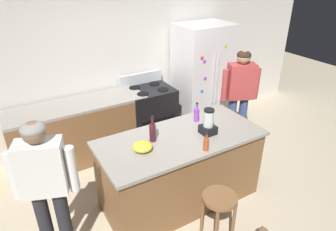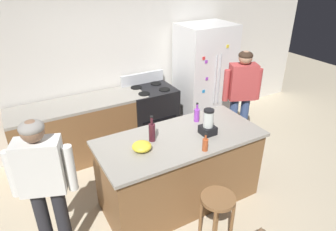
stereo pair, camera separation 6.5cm
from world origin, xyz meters
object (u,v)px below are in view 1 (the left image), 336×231
Objects in this scene: person_by_sink_right at (240,92)px; bottle_wine at (153,132)px; bottle_cooking_sauce at (206,144)px; mixing_bowl at (143,147)px; person_by_island_left at (46,183)px; bar_stool at (219,207)px; kitchen_island at (180,169)px; blender_appliance at (208,123)px; stove_range at (149,114)px; bottle_soda at (197,114)px; refrigerator at (202,78)px.

person_by_sink_right is 5.17× the size of bottle_wine.
mixing_bowl is (-0.60, 0.34, -0.03)m from bottle_cooking_sauce.
bottle_wine is 0.62m from bottle_cooking_sauce.
person_by_island_left is 1.72m from bar_stool.
person_by_sink_right is (1.46, 0.59, 0.52)m from kitchen_island.
blender_appliance reaches higher than kitchen_island.
bottle_wine is (-1.78, -0.50, 0.06)m from person_by_sink_right.
stove_range is 1.53m from person_by_sink_right.
person_by_island_left is 6.32× the size of bottle_soda.
blender_appliance is (-1.13, -0.69, 0.08)m from person_by_sink_right.
bottle_cooking_sauce is at bearing 74.92° from bar_stool.
stove_range is 2.34m from bar_stool.
person_by_island_left is at bearing 156.15° from bar_stool.
person_by_sink_right is (0.05, -0.90, 0.06)m from refrigerator.
mixing_bowl is at bearing -141.51° from refrigerator.
bottle_cooking_sauce is 1.00× the size of mixing_bowl.
bar_stool is at bearing -105.08° from bottle_cooking_sauce.
kitchen_island is 6.25× the size of bottle_wine.
bottle_wine is at bearing 163.62° from kitchen_island.
kitchen_island is at bearing 103.16° from bottle_cooking_sauce.
bottle_cooking_sauce reaches higher than bar_stool.
person_by_sink_right reaches higher than bottle_cooking_sauce.
bottle_cooking_sauce is at bearing -29.69° from mixing_bowl.
person_by_sink_right is (2.99, 0.71, 0.01)m from person_by_island_left.
refrigerator is 1.63m from bottle_soda.
refrigerator is 2.87× the size of bar_stool.
bar_stool is at bearing -116.66° from blender_appliance.
refrigerator is 5.84× the size of blender_appliance.
bar_stool is 2.03× the size of blender_appliance.
person_by_island_left is at bearing -169.56° from bottle_soda.
person_by_sink_right is 1.13m from bottle_soda.
person_by_island_left reaches higher than bar_stool.
bottle_cooking_sauce reaches higher than stove_range.
kitchen_island is 1.21× the size of person_by_sink_right.
bar_stool is at bearing -57.42° from mixing_bowl.
person_by_sink_right is 7.56× the size of bottle_cooking_sauce.
bottle_soda reaches higher than kitchen_island.
bar_stool is (-0.03, -0.79, 0.04)m from kitchen_island.
bottle_cooking_sauce is at bearing -98.16° from stove_range.
stove_range is at bearing 139.77° from person_by_sink_right.
mixing_bowl is at bearing 175.50° from blender_appliance.
stove_range is 2.56m from person_by_island_left.
bar_stool is at bearing -71.35° from bottle_wine.
bottle_wine is (-0.71, -0.14, 0.02)m from bottle_soda.
kitchen_island is 1.66m from person_by_sink_right.
kitchen_island is 0.72m from bottle_soda.
stove_range is 1.68m from bottle_wine.
blender_appliance is 0.84m from mixing_bowl.
kitchen_island is 7.72× the size of bottle_soda.
person_by_sink_right is at bearing 35.07° from bottle_cooking_sauce.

